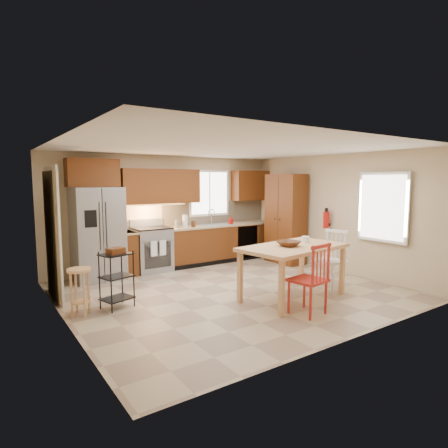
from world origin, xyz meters
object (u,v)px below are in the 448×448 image
refrigerator (98,234)px  chair_white (329,260)px  range_stove (152,250)px  utility_cart (117,280)px  chair_red (308,279)px  soap_bottle (231,220)px  dining_table (293,272)px  table_bowl (289,246)px  table_jar (305,241)px  pantry (285,219)px  bar_stool (80,292)px  fire_extinguisher (326,220)px

refrigerator → chair_white: bearing=-42.5°
range_stove → utility_cart: 2.38m
chair_red → soap_bottle: bearing=63.7°
refrigerator → dining_table: size_ratio=1.02×
refrigerator → dining_table: refrigerator is taller
range_stove → table_bowl: (1.05, -3.10, 0.42)m
refrigerator → utility_cart: 1.94m
soap_bottle → chair_red: 3.89m
table_bowl → table_jar: bearing=12.5°
refrigerator → pantry: size_ratio=0.87×
dining_table → table_jar: 0.63m
refrigerator → chair_red: refrigerator is taller
chair_red → chair_white: same height
pantry → utility_cart: 4.52m
chair_red → utility_cart: size_ratio=1.19×
range_stove → soap_bottle: size_ratio=4.82×
range_stove → dining_table: (1.16, -3.10, -0.02)m
table_bowl → bar_stool: (-3.00, 1.16, -0.54)m
dining_table → chair_red: bearing=-126.1°
fire_extinguisher → table_jar: (-1.63, -0.95, -0.18)m
table_bowl → table_jar: size_ratio=2.07×
fire_extinguisher → bar_stool: bearing=178.8°
chair_red → chair_white: size_ratio=1.00×
table_jar → chair_white: bearing=-6.3°
chair_white → pantry: bearing=-30.7°
table_jar → utility_cart: (-2.96, 1.06, -0.47)m
soap_bottle → table_bowl: (-0.98, -3.01, -0.11)m
chair_red → utility_cart: (-2.22, 1.83, -0.08)m
chair_red → table_jar: chair_red is taller
chair_white → table_bowl: (-1.06, -0.05, 0.36)m
bar_stool → utility_cart: bearing=-6.6°
chair_white → bar_stool: chair_white is taller
chair_red → table_jar: 1.13m
table_jar → utility_cart: size_ratio=0.20×
soap_bottle → fire_extinguisher: bearing=-59.5°
chair_red → utility_cart: chair_red is taller
soap_bottle → dining_table: 3.18m
soap_bottle → bar_stool: soap_bottle is taller
fire_extinguisher → chair_white: 1.58m
dining_table → chair_white: size_ratio=1.70×
soap_bottle → pantry: pantry is taller
soap_bottle → chair_red: soap_bottle is taller
refrigerator → chair_red: 4.19m
pantry → chair_white: pantry is taller
refrigerator → pantry: 4.23m
soap_bottle → chair_red: (-1.22, -3.66, -0.47)m
chair_red → bar_stool: (-2.76, 1.81, -0.18)m
pantry → utility_cart: (-4.38, -0.94, -0.61)m
pantry → table_bowl: 2.87m
bar_stool → chair_white: bearing=-23.1°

